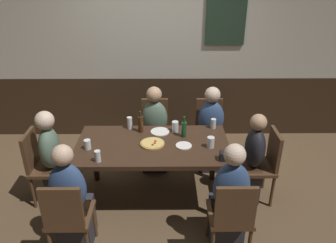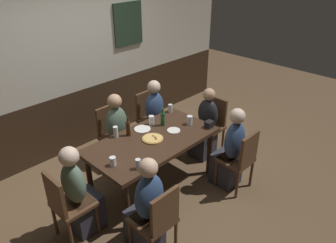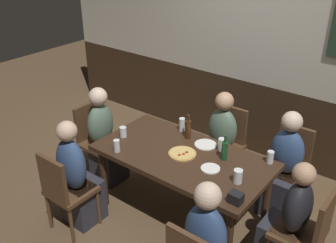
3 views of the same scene
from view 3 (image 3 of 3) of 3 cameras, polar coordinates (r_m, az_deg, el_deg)
name	(u,v)px [view 3 (image 3 of 3)]	position (r m, az deg, el deg)	size (l,w,h in m)	color
ground_plane	(182,214)	(4.18, 2.00, -13.44)	(12.00, 12.00, 0.00)	brown
wall_back	(265,56)	(4.83, 14.10, 9.30)	(6.40, 0.13, 2.60)	#332316
dining_table	(183,161)	(3.79, 2.16, -5.87)	(1.70, 0.90, 0.74)	#382316
chair_left_near	(64,189)	(3.82, -15.02, -9.55)	(0.40, 0.40, 0.88)	#513521
chair_head_west	(95,137)	(4.61, -10.69, -2.18)	(0.40, 0.40, 0.88)	#513521
chair_mid_far	(227,141)	(4.50, 8.60, -2.79)	(0.40, 0.40, 0.88)	#513521
chair_right_far	(289,163)	(4.25, 17.35, -5.80)	(0.40, 0.40, 0.88)	#513521
chair_head_east	(308,231)	(3.47, 19.89, -14.85)	(0.40, 0.40, 0.88)	#513521
person_left_near	(78,181)	(3.90, -13.15, -8.57)	(0.34, 0.37, 1.16)	#2D2D38
person_head_west	(105,142)	(4.51, -9.29, -2.95)	(0.37, 0.34, 1.14)	#2D2D38
person_mid_far	(219,148)	(4.39, 7.52, -3.83)	(0.34, 0.37, 1.13)	#2D2D38
person_right_far	(282,171)	(4.13, 16.46, -7.02)	(0.34, 0.37, 1.13)	#2D2D38
person_head_east	(288,226)	(3.52, 17.23, -14.40)	(0.37, 0.34, 1.10)	#2D2D38
pizza	(182,153)	(3.73, 2.07, -4.72)	(0.27, 0.27, 0.03)	tan
pint_glass_amber	(222,146)	(3.81, 7.94, -3.52)	(0.08, 0.08, 0.13)	silver
pint_glass_pale	(238,177)	(3.39, 10.22, -8.04)	(0.08, 0.08, 0.12)	silver
pint_glass_stout	(117,146)	(3.79, -7.54, -3.64)	(0.06, 0.06, 0.12)	silver
tumbler_water	(182,125)	(4.12, 2.06, -0.59)	(0.06, 0.06, 0.15)	silver
beer_glass_half	(123,132)	(4.04, -6.62, -1.59)	(0.07, 0.07, 0.11)	silver
tumbler_short	(270,158)	(3.71, 14.79, -5.15)	(0.06, 0.06, 0.12)	silver
beer_bottle_green	(224,150)	(3.65, 8.31, -4.18)	(0.06, 0.06, 0.26)	#194723
beer_bottle_brown	(188,129)	(3.97, 2.96, -1.08)	(0.06, 0.06, 0.27)	#42230F
plate_white_large	(206,145)	(3.90, 5.54, -3.41)	(0.22, 0.22, 0.01)	white
plate_white_small	(210,169)	(3.55, 6.25, -6.89)	(0.18, 0.18, 0.01)	white
condiment_caddy	(236,198)	(3.17, 9.93, -10.99)	(0.11, 0.09, 0.09)	black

